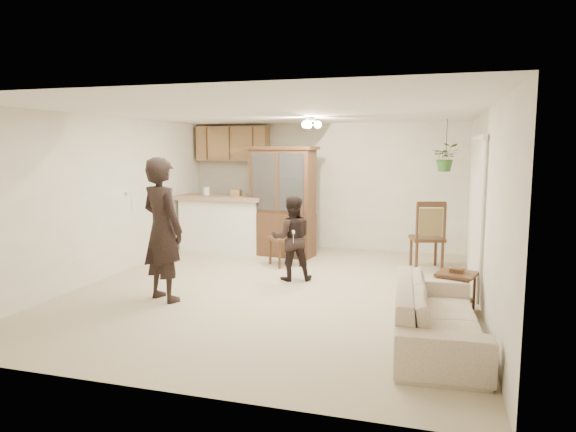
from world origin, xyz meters
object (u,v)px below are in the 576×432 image
(china_hutch, at_px, (282,202))
(chair_hutch_left, at_px, (285,248))
(side_table, at_px, (456,291))
(adult, at_px, (163,233))
(chair_bar, at_px, (286,236))
(sofa, at_px, (438,309))
(chair_hutch_right, at_px, (426,249))
(child, at_px, (292,236))

(china_hutch, distance_m, chair_hutch_left, 1.10)
(side_table, bearing_deg, china_hutch, 139.59)
(china_hutch, relative_size, chair_hutch_left, 1.92)
(adult, bearing_deg, chair_bar, -75.21)
(side_table, bearing_deg, sofa, -100.83)
(side_table, relative_size, chair_hutch_right, 0.48)
(chair_bar, bearing_deg, side_table, -34.91)
(sofa, bearing_deg, adult, 77.14)
(chair_hutch_right, bearing_deg, side_table, 85.18)
(side_table, bearing_deg, chair_bar, 134.71)
(adult, xyz_separation_m, chair_hutch_left, (0.98, 2.37, -0.60))
(child, bearing_deg, side_table, 139.19)
(china_hutch, xyz_separation_m, side_table, (3.03, -2.58, -0.75))
(adult, distance_m, child, 2.02)
(sofa, bearing_deg, china_hutch, 33.44)
(child, height_order, chair_hutch_left, child)
(china_hutch, bearing_deg, adult, -93.92)
(chair_hutch_right, bearing_deg, adult, 25.44)
(sofa, xyz_separation_m, adult, (-3.50, 0.58, 0.53))
(sofa, height_order, adult, adult)
(sofa, xyz_separation_m, chair_bar, (-2.91, 4.34, -0.09))
(child, distance_m, side_table, 2.57)
(adult, xyz_separation_m, child, (1.35, 1.48, -0.22))
(china_hutch, height_order, chair_bar, china_hutch)
(child, distance_m, chair_bar, 2.43)
(chair_bar, distance_m, chair_hutch_right, 2.88)
(child, relative_size, china_hutch, 0.66)
(child, height_order, chair_bar, child)
(adult, distance_m, side_table, 3.83)
(chair_hutch_right, bearing_deg, sofa, 78.02)
(child, height_order, china_hutch, china_hutch)
(chair_hutch_left, distance_m, chair_hutch_right, 2.39)
(side_table, bearing_deg, chair_hutch_left, 146.88)
(adult, bearing_deg, sofa, -165.74)
(chair_hutch_left, bearing_deg, china_hutch, 158.28)
(sofa, relative_size, china_hutch, 0.92)
(adult, height_order, child, adult)
(adult, bearing_deg, child, -108.68)
(child, distance_m, china_hutch, 1.84)
(chair_bar, bearing_deg, sofa, -45.73)
(chair_bar, relative_size, chair_hutch_right, 0.84)
(sofa, bearing_deg, chair_bar, 30.49)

